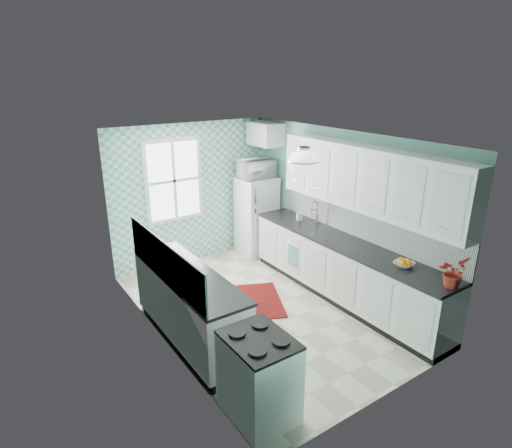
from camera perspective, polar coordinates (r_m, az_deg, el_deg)
floor at (r=6.43m, az=0.90°, el=-11.35°), size 3.00×4.40×0.02m
ceiling at (r=5.57m, az=1.04°, el=11.47°), size 3.00×4.40×0.02m
wall_back at (r=7.71m, az=-8.54°, el=4.00°), size 3.00×0.02×2.50m
wall_front at (r=4.42m, az=17.86°, el=-9.05°), size 3.00×0.02×2.50m
wall_left at (r=5.22m, az=-12.76°, el=-4.01°), size 0.02×4.40×2.50m
wall_right at (r=6.82m, az=11.42°, el=1.74°), size 0.02×4.40×2.50m
accent_wall at (r=7.69m, az=-8.47°, el=3.96°), size 3.00×0.01×2.50m
window at (r=7.45m, az=-10.92°, el=5.70°), size 1.04×0.05×1.44m
backsplash_right at (r=6.56m, az=13.71°, el=0.34°), size 0.02×3.60×0.51m
backsplash_left at (r=5.19m, az=-12.17°, el=-4.79°), size 0.02×2.15×0.51m
upper_cabinets_right at (r=6.13m, az=14.64°, el=5.79°), size 0.33×3.20×0.90m
upper_cabinet_fridge at (r=7.83m, az=1.10°, el=11.94°), size 0.40×0.74×0.40m
ceiling_light at (r=4.98m, az=6.39°, el=8.18°), size 0.34×0.34×0.35m
base_cabinets_right at (r=6.64m, az=11.50°, el=-6.19°), size 0.60×3.60×0.90m
countertop_right at (r=6.45m, az=11.68°, el=-2.46°), size 0.63×3.60×0.04m
base_cabinets_left at (r=5.63m, az=-8.87°, el=-11.07°), size 0.60×2.15×0.90m
countertop_left at (r=5.41m, az=-8.99°, el=-6.74°), size 0.63×2.15×0.04m
fridge at (r=8.04m, az=0.06°, el=1.07°), size 0.64×0.64×1.48m
stove at (r=4.49m, az=0.37°, el=-19.55°), size 0.59×0.73×0.88m
sink at (r=6.99m, az=7.17°, el=-0.31°), size 0.44×0.37×0.53m
rug at (r=6.62m, az=-0.03°, el=-10.21°), size 1.13×1.29×0.02m
dish_towel at (r=6.98m, az=4.94°, el=-4.27°), size 0.06×0.23×0.35m
fruit_bowl at (r=5.83m, az=19.14°, el=-5.10°), size 0.30×0.30×0.06m
potted_plant at (r=5.45m, az=24.76°, el=-5.87°), size 0.39×0.35×0.37m
soap_bottle at (r=7.21m, az=5.81°, el=1.17°), size 0.10×0.10×0.17m
microwave at (r=7.80m, az=0.06°, el=7.42°), size 0.62×0.43×0.34m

